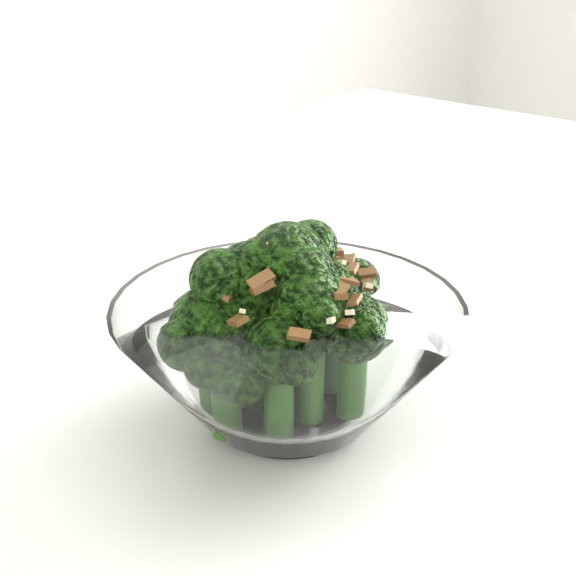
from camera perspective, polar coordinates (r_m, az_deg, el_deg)
table at (r=0.74m, az=4.41°, el=-3.97°), size 1.40×1.15×0.75m
broccoli_dish at (r=0.50m, az=-0.17°, el=-3.78°), size 0.20×0.20×0.12m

